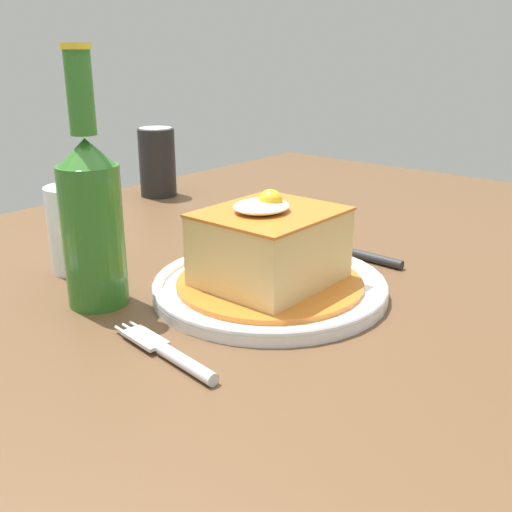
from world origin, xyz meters
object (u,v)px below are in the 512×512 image
Objects in this scene: fork at (172,355)px; beer_bottle_green at (91,214)px; knife at (360,255)px; main_plate at (270,286)px; soda_can at (157,162)px; drinking_glass at (77,234)px.

fork is 0.53× the size of beer_bottle_green.
knife is (0.34, 0.01, 0.00)m from fork.
main_plate is 0.18m from fork.
beer_bottle_green reaches higher than soda_can.
drinking_glass is (-0.32, -0.22, -0.02)m from soda_can.
soda_can reaches higher than drinking_glass.
soda_can is at bearing 49.67° from fork.
soda_can is 0.39m from drinking_glass.
beer_bottle_green reaches higher than knife.
soda_can is (0.23, 0.45, 0.05)m from main_plate.
main_plate is 1.59× the size of knife.
knife is at bearing -25.52° from beer_bottle_green.
fork is 0.63m from soda_can.
main_plate is at bearing -68.46° from drinking_glass.
main_plate is 2.11× the size of soda_can.
soda_can is (0.41, 0.48, 0.06)m from fork.
beer_bottle_green reaches higher than main_plate.
drinking_glass is at bearing 111.54° from main_plate.
knife is 1.33× the size of soda_can.
main_plate is 1.85× the size of fork.
beer_bottle_green reaches higher than drinking_glass.
drinking_glass reaches higher than fork.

